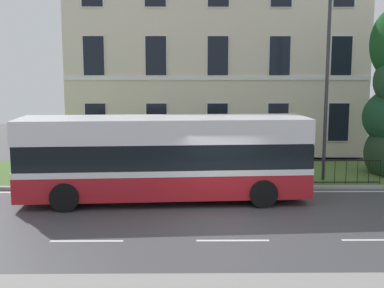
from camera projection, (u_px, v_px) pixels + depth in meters
The scene contains 6 objects.
ground_plane at pixel (225, 212), 16.33m from camera, with size 60.00×56.00×0.18m.
georgian_townhouse at pixel (213, 36), 28.89m from camera, with size 15.90×8.80×12.90m.
iron_verge_railing at pixel (226, 172), 19.55m from camera, with size 12.29×0.04×0.97m.
single_decker_bus at pixel (165, 157), 17.43m from camera, with size 10.23×3.05×2.99m.
street_lamp_post at pixel (327, 72), 19.85m from camera, with size 0.36×0.24×7.85m.
litter_bin at pixel (104, 168), 19.93m from camera, with size 0.45×0.45×1.17m.
Camera 1 is at (-1.26, -14.75, 4.63)m, focal length 46.16 mm.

